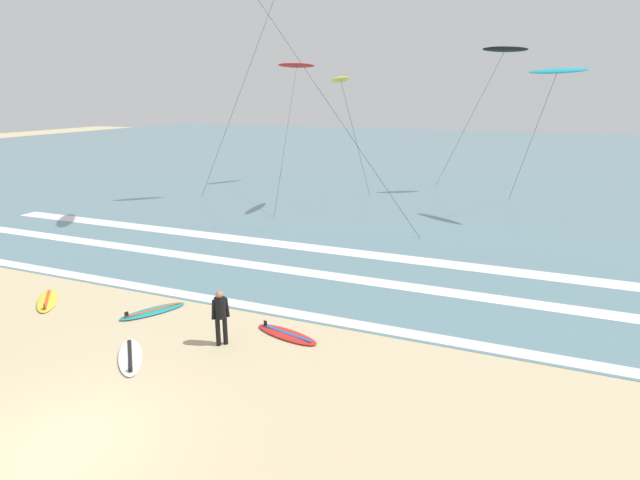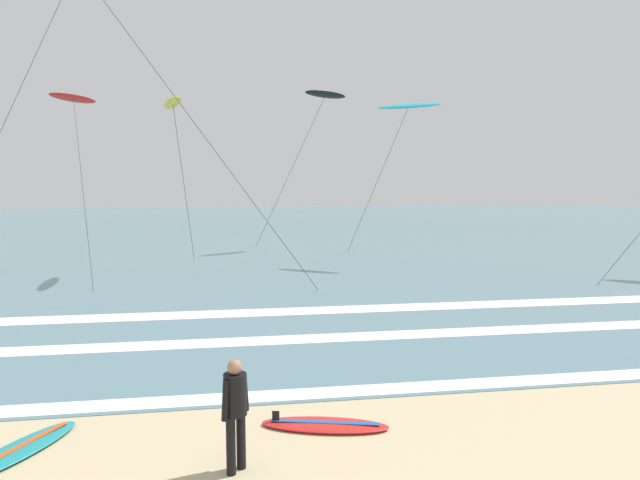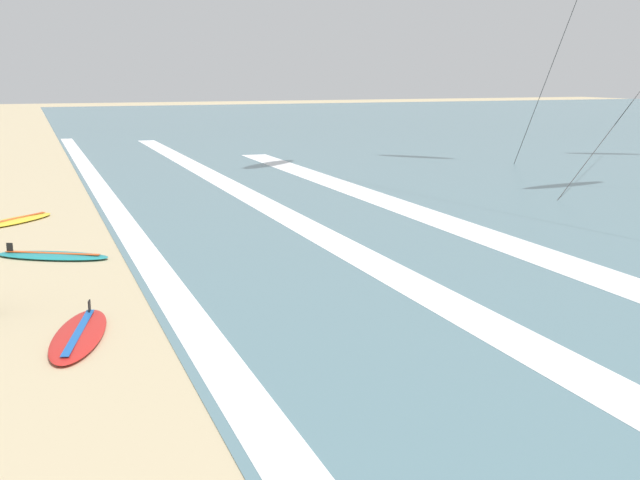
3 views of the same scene
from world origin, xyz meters
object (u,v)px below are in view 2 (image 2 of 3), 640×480
at_px(kite_yellow_low_near, 173,104).
at_px(kite_red_high_right, 73,99).
at_px(kite_cyan_high_left, 409,107).
at_px(surfer_mid_group, 235,405).
at_px(kite_black_mid_center, 325,95).
at_px(surfboard_right_spare, 18,451).
at_px(surfboard_near_water, 325,425).

distance_m(kite_yellow_low_near, kite_red_high_right, 9.81).
bearing_deg(kite_yellow_low_near, kite_cyan_high_left, 8.33).
distance_m(surfer_mid_group, kite_black_mid_center, 27.53).
bearing_deg(kite_yellow_low_near, kite_black_mid_center, 47.66).
bearing_deg(surfboard_right_spare, surfer_mid_group, -17.02).
bearing_deg(kite_cyan_high_left, kite_yellow_low_near, -171.67).
height_order(kite_yellow_low_near, kite_cyan_high_left, kite_cyan_high_left).
distance_m(surfboard_right_spare, kite_black_mid_center, 27.75).
height_order(surfer_mid_group, kite_cyan_high_left, kite_cyan_high_left).
bearing_deg(kite_black_mid_center, surfer_mid_group, -101.97).
bearing_deg(kite_yellow_low_near, kite_red_high_right, 129.10).
relative_size(surfboard_right_spare, kite_yellow_low_near, 0.28).
bearing_deg(surfboard_near_water, surfer_mid_group, -141.56).
xyz_separation_m(surfboard_right_spare, kite_black_mid_center, (8.65, 24.64, 9.39)).
relative_size(kite_yellow_low_near, kite_black_mid_center, 0.79).
height_order(surfer_mid_group, surfboard_right_spare, surfer_mid_group).
xyz_separation_m(surfer_mid_group, kite_red_high_right, (-8.77, 24.33, 7.71)).
distance_m(surfer_mid_group, kite_cyan_high_left, 21.33).
relative_size(surfer_mid_group, kite_cyan_high_left, 0.20).
distance_m(kite_red_high_right, kite_black_mid_center, 14.28).
xyz_separation_m(surfboard_near_water, kite_black_mid_center, (4.00, 24.48, 9.39)).
xyz_separation_m(surfboard_near_water, kite_yellow_low_near, (-4.06, 15.64, 7.40)).
relative_size(kite_cyan_high_left, kite_black_mid_center, 0.83).
bearing_deg(kite_cyan_high_left, kite_red_high_right, 160.86).
distance_m(kite_yellow_low_near, kite_cyan_high_left, 11.12).
xyz_separation_m(surfer_mid_group, kite_cyan_high_left, (8.37, 18.39, 6.84)).
relative_size(kite_yellow_low_near, kite_red_high_right, 0.62).
xyz_separation_m(kite_yellow_low_near, kite_black_mid_center, (8.06, 8.84, 1.99)).
relative_size(kite_yellow_low_near, kite_cyan_high_left, 0.96).
bearing_deg(surfer_mid_group, kite_black_mid_center, 78.03).
relative_size(surfer_mid_group, surfboard_right_spare, 0.75).
relative_size(surfer_mid_group, kite_red_high_right, 0.13).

